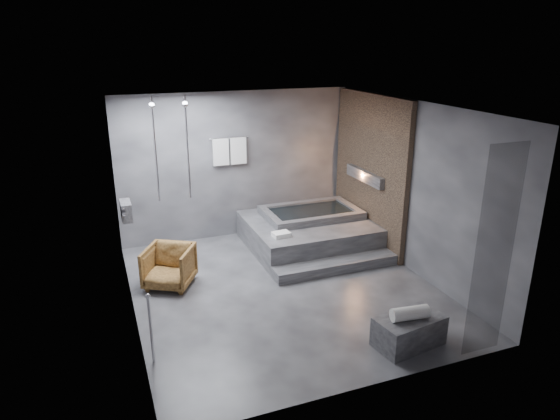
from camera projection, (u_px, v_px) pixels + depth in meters
name	position (u px, v px, depth m)	size (l,w,h in m)	color
room	(302.00, 175.00, 7.59)	(5.00, 5.04, 2.82)	#2E2E31
tub_deck	(308.00, 233.00, 9.36)	(2.20, 2.00, 0.50)	#343436
tub_step	(336.00, 266.00, 8.37)	(2.20, 0.36, 0.18)	#343436
concrete_bench	(409.00, 331.00, 6.31)	(0.87, 0.48, 0.39)	#303033
driftwood_chair	(169.00, 267.00, 7.79)	(0.70, 0.72, 0.65)	#482D12
rolled_towel	(410.00, 313.00, 6.18)	(0.17, 0.17, 0.48)	silver
deck_towel	(281.00, 234.00, 8.51)	(0.29, 0.21, 0.08)	white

